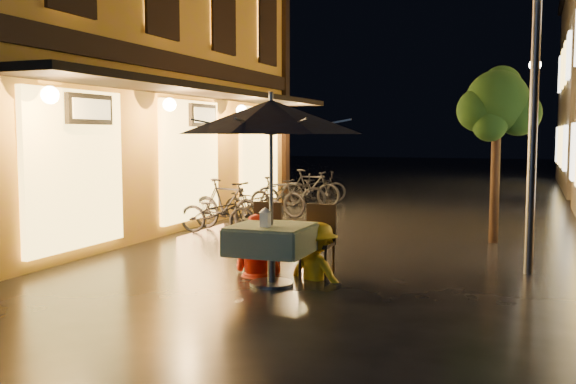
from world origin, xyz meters
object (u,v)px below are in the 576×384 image
at_px(cafe_table, 271,240).
at_px(person_yellow, 317,224).
at_px(streetlamp_near, 535,61).
at_px(person_orange, 258,215).
at_px(patio_umbrella, 271,117).
at_px(bicycle_0, 218,212).
at_px(table_lantern, 265,216).

xyz_separation_m(cafe_table, person_yellow, (0.43, 0.57, 0.16)).
height_order(streetlamp_near, person_yellow, streetlamp_near).
bearing_deg(person_yellow, streetlamp_near, -134.02).
height_order(person_orange, person_yellow, person_orange).
height_order(patio_umbrella, person_orange, patio_umbrella).
xyz_separation_m(streetlamp_near, cafe_table, (-3.08, -1.89, -2.33)).
distance_m(person_orange, person_yellow, 0.85).
distance_m(person_yellow, bicycle_0, 4.25).
distance_m(patio_umbrella, table_lantern, 1.24).
xyz_separation_m(streetlamp_near, person_yellow, (-2.65, -1.32, -2.17)).
bearing_deg(streetlamp_near, patio_umbrella, -148.53).
height_order(person_yellow, bicycle_0, person_yellow).
relative_size(patio_umbrella, person_yellow, 1.66).
relative_size(streetlamp_near, table_lantern, 16.92).
distance_m(cafe_table, patio_umbrella, 1.56).
height_order(patio_umbrella, bicycle_0, patio_umbrella).
relative_size(table_lantern, bicycle_0, 0.16).
xyz_separation_m(patio_umbrella, table_lantern, (0.00, -0.19, -1.23)).
distance_m(person_orange, bicycle_0, 3.76).
height_order(cafe_table, person_orange, person_orange).
distance_m(streetlamp_near, person_yellow, 3.68).
distance_m(table_lantern, person_yellow, 0.89).
bearing_deg(person_orange, streetlamp_near, -140.24).
bearing_deg(cafe_table, bicycle_0, 126.05).
relative_size(streetlamp_near, cafe_table, 4.27).
bearing_deg(person_orange, bicycle_0, -36.33).
bearing_deg(cafe_table, patio_umbrella, -26.57).
bearing_deg(patio_umbrella, person_yellow, 52.61).
relative_size(streetlamp_near, person_orange, 2.57).
xyz_separation_m(table_lantern, person_orange, (-0.41, 0.70, -0.09)).
bearing_deg(bicycle_0, cafe_table, -145.90).
height_order(cafe_table, patio_umbrella, patio_umbrella).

